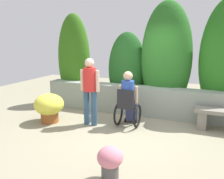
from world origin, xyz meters
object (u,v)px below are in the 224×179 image
Objects in this scene: person_in_wheelchair at (128,101)px; person_standing_companion at (90,87)px; flower_pot_purple_near at (110,161)px; flower_pot_terracotta_by_wall at (49,106)px.

person_in_wheelchair is 0.97m from person_standing_companion.
flower_pot_terracotta_by_wall is at bearing 143.37° from flower_pot_purple_near.
flower_pot_terracotta_by_wall is (-1.04, -0.22, -0.53)m from person_standing_companion.
person_in_wheelchair is at bearing 101.66° from flower_pot_purple_near.
flower_pot_terracotta_by_wall is (-1.91, -0.50, -0.22)m from person_in_wheelchair.
person_standing_companion reaches higher than flower_pot_terracotta_by_wall.
flower_pot_purple_near is 0.72× the size of flower_pot_terracotta_by_wall.
person_in_wheelchair is 1.81× the size of flower_pot_terracotta_by_wall.
flower_pot_terracotta_by_wall is (-2.38, 1.77, 0.10)m from flower_pot_purple_near.
person_standing_companion is at bearing 11.80° from flower_pot_terracotta_by_wall.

